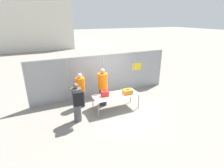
# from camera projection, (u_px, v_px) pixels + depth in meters

# --- Properties ---
(ground_plane) EXTENTS (120.00, 120.00, 0.00)m
(ground_plane) POSITION_uv_depth(u_px,v_px,m) (117.00, 108.00, 8.41)
(ground_plane) COLOR gray
(fence_section) EXTENTS (7.70, 0.07, 2.26)m
(fence_section) POSITION_uv_depth(u_px,v_px,m) (104.00, 75.00, 9.45)
(fence_section) COLOR #9EA0A5
(fence_section) RESTS_ON ground_plane
(inspection_table) EXTENTS (2.15, 0.85, 0.74)m
(inspection_table) POSITION_uv_depth(u_px,v_px,m) (116.00, 96.00, 8.05)
(inspection_table) COLOR silver
(inspection_table) RESTS_ON ground_plane
(suitcase_red) EXTENTS (0.38, 0.29, 0.27)m
(suitcase_red) POSITION_uv_depth(u_px,v_px,m) (105.00, 94.00, 7.85)
(suitcase_red) COLOR red
(suitcase_red) RESTS_ON inspection_table
(suitcase_orange) EXTENTS (0.45, 0.38, 0.23)m
(suitcase_orange) POSITION_uv_depth(u_px,v_px,m) (128.00, 92.00, 8.11)
(suitcase_orange) COLOR orange
(suitcase_orange) RESTS_ON inspection_table
(traveler_hooded) EXTENTS (0.42, 0.64, 1.68)m
(traveler_hooded) POSITION_uv_depth(u_px,v_px,m) (77.00, 101.00, 6.99)
(traveler_hooded) COLOR #4C4C51
(traveler_hooded) RESTS_ON ground_plane
(security_worker_near) EXTENTS (0.46, 0.46, 1.86)m
(security_worker_near) POSITION_uv_depth(u_px,v_px,m) (103.00, 87.00, 8.36)
(security_worker_near) COLOR #2D2D33
(security_worker_near) RESTS_ON ground_plane
(security_worker_far) EXTENTS (0.42, 0.42, 1.69)m
(security_worker_far) POSITION_uv_depth(u_px,v_px,m) (81.00, 90.00, 8.24)
(security_worker_far) COLOR #2D2D33
(security_worker_far) RESTS_ON ground_plane
(utility_trailer) EXTENTS (4.41, 1.95, 0.60)m
(utility_trailer) POSITION_uv_depth(u_px,v_px,m) (106.00, 79.00, 11.23)
(utility_trailer) COLOR silver
(utility_trailer) RESTS_ON ground_plane
(distant_hangar) EXTENTS (14.20, 12.95, 6.71)m
(distant_hangar) POSITION_uv_depth(u_px,v_px,m) (16.00, 23.00, 25.79)
(distant_hangar) COLOR beige
(distant_hangar) RESTS_ON ground_plane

